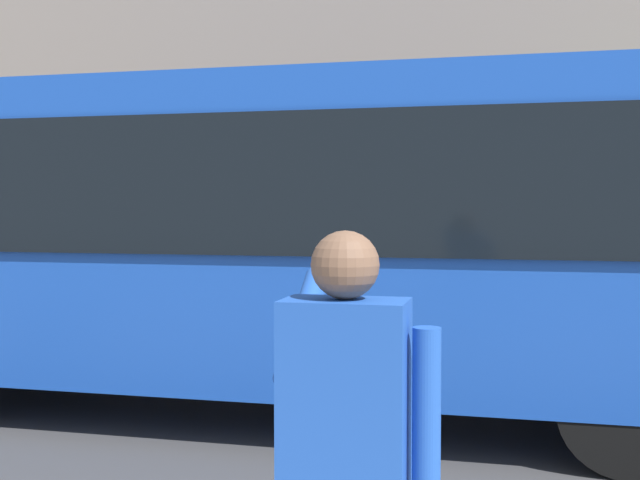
# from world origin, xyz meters

# --- Properties ---
(ground_plane) EXTENTS (60.00, 60.00, 0.00)m
(ground_plane) POSITION_xyz_m (0.00, 0.00, 0.00)
(ground_plane) COLOR #38383A
(red_bus) EXTENTS (9.05, 2.54, 3.08)m
(red_bus) POSITION_xyz_m (1.71, 0.33, 1.68)
(red_bus) COLOR #1947AD
(red_bus) RESTS_ON ground_plane
(pedestrian_photographer) EXTENTS (0.53, 0.52, 1.70)m
(pedestrian_photographer) POSITION_xyz_m (0.00, 4.93, 1.14)
(pedestrian_photographer) COLOR #1E2347
(pedestrian_photographer) RESTS_ON sidewalk_curb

